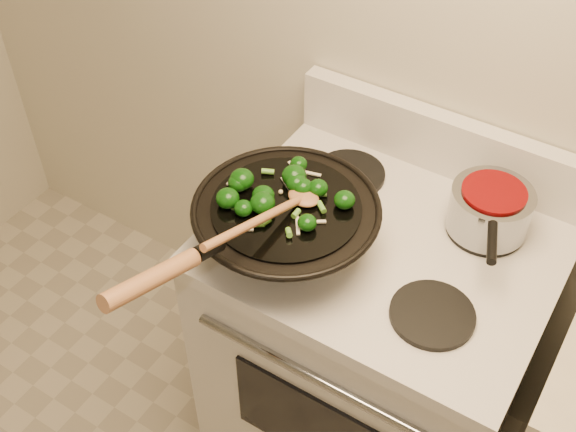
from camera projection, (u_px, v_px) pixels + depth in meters
The scene contains 5 objects.
stove at pixel (371, 351), 1.98m from camera, with size 0.78×0.67×1.08m.
wok at pixel (285, 225), 1.58m from camera, with size 0.41×0.68×0.26m.
stirfry at pixel (276, 191), 1.55m from camera, with size 0.28×0.26×0.05m.
wooden_spoon at pixel (277, 210), 1.49m from camera, with size 0.09×0.33×0.10m.
saucepan at pixel (490, 209), 1.64m from camera, with size 0.19×0.29×0.11m.
Camera 1 is at (0.38, 0.07, 2.13)m, focal length 45.00 mm.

